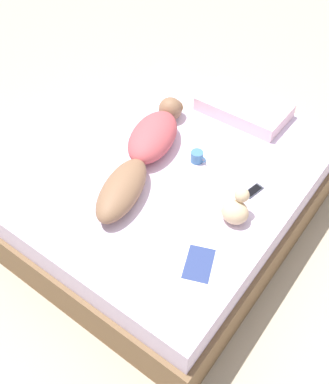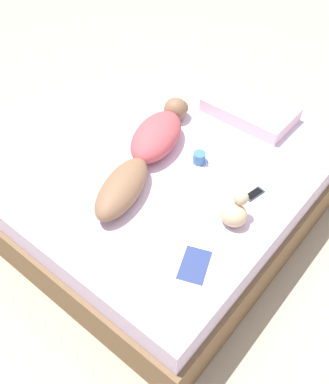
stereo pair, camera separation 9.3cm
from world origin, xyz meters
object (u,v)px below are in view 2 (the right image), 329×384
Objects in this scene: person at (148,150)px; cell_phone at (254,194)px; open_magazine at (175,260)px; coffee_mug at (200,158)px.

cell_phone is at bearing -1.95° from person.
person reaches higher than open_magazine.
person is at bearing -144.41° from coffee_mug.
cell_phone is (0.07, 0.72, 0.00)m from open_magazine.
cell_phone is (0.45, -0.02, -0.04)m from coffee_mug.
coffee_mug is 0.45m from cell_phone.
coffee_mug is (0.29, 0.21, -0.05)m from person.
coffee_mug is at bearing 19.37° from person.
coffee_mug reaches higher than cell_phone.
person reaches higher than cell_phone.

